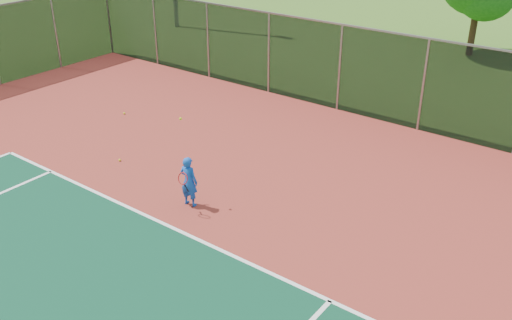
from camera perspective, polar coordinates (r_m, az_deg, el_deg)
The scene contains 5 objects.
court_apron at distance 11.77m, azimuth -3.76°, elevation -12.67°, with size 30.00×20.00×0.02m, color maroon.
fence_back at distance 18.81m, azimuth 16.40°, elevation 7.28°, with size 30.00×0.06×3.03m.
tennis_player at distance 14.16m, azimuth -6.74°, elevation -2.12°, with size 0.59×0.60×2.27m.
practice_ball_0 at distance 16.98m, azimuth -13.47°, elevation -0.01°, with size 0.07×0.07×0.07m, color #CDD418.
practice_ball_1 at distance 20.34m, azimuth -13.04°, elevation 4.57°, with size 0.07×0.07×0.07m, color #CDD418.
Camera 1 is at (6.07, -4.80, 7.45)m, focal length 40.00 mm.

